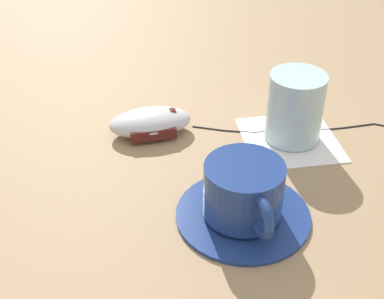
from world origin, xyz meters
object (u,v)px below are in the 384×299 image
object	(u,v)px
saucer	(243,213)
computer_mouse	(150,122)
drinking_glass	(295,107)
coffee_cup	(244,191)

from	to	relation	value
saucer	computer_mouse	distance (m)	0.20
saucer	drinking_glass	size ratio (longest dim) A/B	1.63
coffee_cup	computer_mouse	size ratio (longest dim) A/B	0.96
saucer	drinking_glass	bearing A→B (deg)	-120.45
coffee_cup	computer_mouse	distance (m)	0.20
coffee_cup	drinking_glass	xyz separation A→B (m)	(-0.09, -0.15, 0.01)
coffee_cup	drinking_glass	bearing A→B (deg)	-120.27
saucer	drinking_glass	xyz separation A→B (m)	(-0.08, -0.14, 0.04)
saucer	coffee_cup	distance (m)	0.03
saucer	coffee_cup	world-z (taller)	coffee_cup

